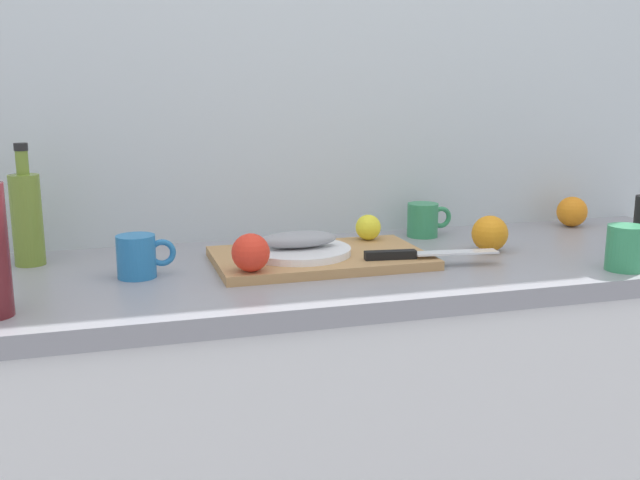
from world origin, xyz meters
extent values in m
cube|color=silver|center=(0.00, 0.33, 1.25)|extent=(3.20, 0.05, 2.50)
cube|color=white|center=(0.00, 0.00, 0.43)|extent=(2.00, 0.58, 0.86)
cube|color=gray|center=(0.00, 0.00, 0.88)|extent=(2.00, 0.60, 0.04)
cube|color=tan|center=(-0.02, 0.01, 0.91)|extent=(0.46, 0.28, 0.02)
cylinder|color=white|center=(-0.07, 0.02, 0.93)|extent=(0.23, 0.23, 0.01)
ellipsoid|color=gray|center=(-0.07, 0.02, 0.95)|extent=(0.17, 0.07, 0.04)
cube|color=silver|center=(0.25, -0.10, 0.93)|extent=(0.18, 0.06, 0.00)
cube|color=black|center=(0.10, -0.08, 0.93)|extent=(0.11, 0.04, 0.02)
sphere|color=yellow|center=(0.13, 0.12, 0.95)|extent=(0.06, 0.06, 0.06)
sphere|color=red|center=(-0.20, -0.09, 0.96)|extent=(0.08, 0.08, 0.08)
cylinder|color=olive|center=(-0.63, 0.17, 1.00)|extent=(0.06, 0.06, 0.19)
cylinder|color=olive|center=(-0.63, 0.17, 1.12)|extent=(0.03, 0.03, 0.05)
cylinder|color=black|center=(-0.63, 0.17, 1.15)|extent=(0.03, 0.03, 0.02)
cylinder|color=#338C59|center=(0.57, -0.23, 0.95)|extent=(0.08, 0.08, 0.09)
cylinder|color=#338C59|center=(0.30, 0.20, 0.94)|extent=(0.08, 0.08, 0.09)
torus|color=#338C59|center=(0.36, 0.20, 0.95)|extent=(0.06, 0.01, 0.06)
cylinder|color=#2672B2|center=(-0.41, 0.00, 0.94)|extent=(0.08, 0.08, 0.09)
torus|color=#2672B2|center=(-0.36, 0.00, 0.95)|extent=(0.06, 0.01, 0.06)
sphere|color=orange|center=(0.39, 0.01, 0.94)|extent=(0.08, 0.08, 0.08)
sphere|color=orange|center=(0.75, 0.21, 0.94)|extent=(0.08, 0.08, 0.08)
camera|label=1|loc=(-0.46, -1.46, 1.28)|focal=40.83mm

